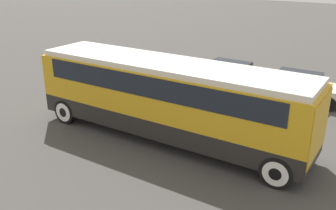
# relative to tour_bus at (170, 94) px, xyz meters

# --- Properties ---
(ground_plane) EXTENTS (120.00, 120.00, 0.00)m
(ground_plane) POSITION_rel_tour_bus_xyz_m (-0.10, -0.00, -1.95)
(ground_plane) COLOR #423F3D
(tour_bus) EXTENTS (11.52, 2.70, 3.22)m
(tour_bus) POSITION_rel_tour_bus_xyz_m (0.00, 0.00, 0.00)
(tour_bus) COLOR black
(tour_bus) RESTS_ON ground_plane
(parked_car_near) EXTENTS (4.33, 1.96, 1.38)m
(parked_car_near) POSITION_rel_tour_bus_xyz_m (-0.79, 7.84, -1.25)
(parked_car_near) COLOR maroon
(parked_car_near) RESTS_ON ground_plane
(parked_car_mid) EXTENTS (4.21, 1.82, 1.45)m
(parked_car_mid) POSITION_rel_tour_bus_xyz_m (3.23, 7.55, -1.22)
(parked_car_mid) COLOR silver
(parked_car_mid) RESTS_ON ground_plane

